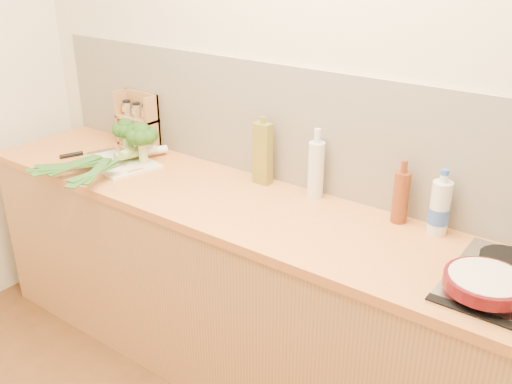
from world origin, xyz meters
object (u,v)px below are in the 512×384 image
chopping_board (121,163)px  spice_rack (140,123)px  skillet (487,283)px  chefs_knife (78,154)px

chopping_board → spice_rack: 0.30m
skillet → chefs_knife: bearing=-170.5°
skillet → spice_rack: spice_rack is taller
chopping_board → skillet: (1.81, -0.12, 0.06)m
chopping_board → chefs_knife: 0.27m
spice_rack → chopping_board: bearing=-64.1°
spice_rack → chefs_knife: bearing=-116.3°
chefs_knife → skillet: bearing=19.9°
chefs_knife → spice_rack: 0.36m
chopping_board → chefs_knife: (-0.27, -0.05, 0.00)m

